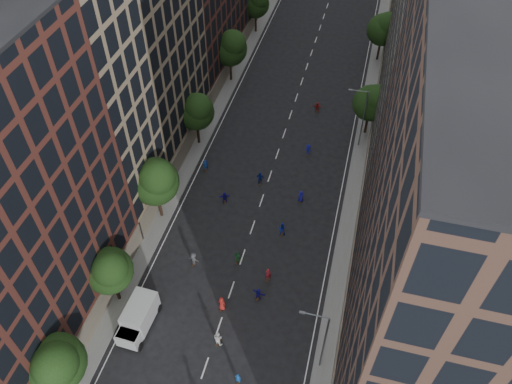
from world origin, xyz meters
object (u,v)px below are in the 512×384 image
at_px(streetlamp_far, 362,116).
at_px(cargo_van, 138,318).
at_px(streetlamp_near, 322,340).
at_px(skater_1, 238,379).

bearing_deg(streetlamp_far, cargo_van, -118.57).
bearing_deg(streetlamp_near, cargo_van, -178.90).
distance_m(streetlamp_far, skater_1, 37.41).
relative_size(cargo_van, skater_1, 3.60).
relative_size(streetlamp_near, skater_1, 5.88).
height_order(streetlamp_near, skater_1, streetlamp_near).
height_order(streetlamp_far, cargo_van, streetlamp_far).
xyz_separation_m(streetlamp_near, streetlamp_far, (0.00, 33.00, 0.00)).
relative_size(streetlamp_near, streetlamp_far, 1.00).
bearing_deg(skater_1, streetlamp_far, -103.90).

